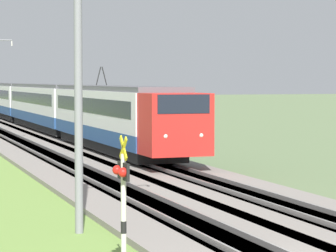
# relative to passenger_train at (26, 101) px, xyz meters

# --- Properties ---
(ballast_adjacent) EXTENTS (240.00, 4.40, 0.30)m
(ballast_adjacent) POSITION_rel_passenger_train_xyz_m (-8.18, -0.00, -2.19)
(ballast_adjacent) COLOR gray
(ballast_adjacent) RESTS_ON ground
(track_adjacent) EXTENTS (240.00, 1.57, 0.45)m
(track_adjacent) POSITION_rel_passenger_train_xyz_m (-8.18, 0.00, -2.18)
(track_adjacent) COLOR #4C4238
(track_adjacent) RESTS_ON ground
(passenger_train) EXTENTS (81.85, 2.93, 5.02)m
(passenger_train) POSITION_rel_passenger_train_xyz_m (0.00, 0.00, 0.00)
(passenger_train) COLOR red
(passenger_train) RESTS_ON ground
(crossing_signal_near) EXTENTS (0.70, 0.23, 3.10)m
(crossing_signal_near) POSITION_rel_passenger_train_xyz_m (-56.84, 7.14, -0.46)
(crossing_signal_near) COLOR beige
(crossing_signal_near) RESTS_ON ground
(catenary_mast_near) EXTENTS (0.22, 2.56, 7.76)m
(catenary_mast_near) POSITION_rel_passenger_train_xyz_m (-51.55, 6.78, 1.67)
(catenary_mast_near) COLOR slate
(catenary_mast_near) RESTS_ON ground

